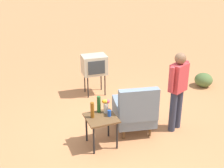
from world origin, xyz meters
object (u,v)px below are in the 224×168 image
(person_standing, at_px, (178,87))
(flower_vase, at_px, (106,105))
(soda_can_blue, at_px, (109,113))
(bottle_tall_amber, at_px, (92,110))
(armchair, at_px, (135,111))
(bottle_wine_green, at_px, (99,104))
(tv_on_stand, at_px, (94,65))
(side_table, at_px, (101,121))

(person_standing, height_order, flower_vase, person_standing)
(soda_can_blue, bearing_deg, bottle_tall_amber, -13.19)
(armchair, relative_size, bottle_wine_green, 3.31)
(tv_on_stand, height_order, bottle_wine_green, tv_on_stand)
(tv_on_stand, relative_size, person_standing, 0.63)
(bottle_wine_green, height_order, flower_vase, bottle_wine_green)
(armchair, distance_m, flower_vase, 0.66)
(soda_can_blue, height_order, bottle_tall_amber, bottle_tall_amber)
(side_table, xyz_separation_m, bottle_tall_amber, (0.15, -0.06, 0.23))
(person_standing, bearing_deg, flower_vase, -5.97)
(armchair, relative_size, person_standing, 0.65)
(bottle_wine_green, bearing_deg, tv_on_stand, -106.05)
(side_table, bearing_deg, bottle_tall_amber, -20.51)
(armchair, distance_m, bottle_wine_green, 0.78)
(person_standing, xyz_separation_m, soda_can_blue, (1.44, 0.01, -0.29))
(person_standing, bearing_deg, tv_on_stand, -65.95)
(flower_vase, bearing_deg, side_table, 44.55)
(armchair, bearing_deg, flower_vase, -0.33)
(side_table, distance_m, flower_vase, 0.31)
(bottle_tall_amber, bearing_deg, side_table, 159.49)
(tv_on_stand, xyz_separation_m, flower_vase, (0.46, 2.06, -0.04))
(side_table, height_order, soda_can_blue, soda_can_blue)
(side_table, bearing_deg, bottle_wine_green, -97.79)
(side_table, bearing_deg, armchair, -169.58)
(side_table, xyz_separation_m, flower_vase, (-0.15, -0.14, 0.23))
(flower_vase, bearing_deg, bottle_tall_amber, 16.59)
(person_standing, xyz_separation_m, bottle_tall_amber, (1.74, -0.06, -0.20))
(bottle_tall_amber, bearing_deg, tv_on_stand, -109.27)
(person_standing, bearing_deg, armchair, -10.09)
(armchair, height_order, bottle_tall_amber, armchair)
(person_standing, xyz_separation_m, flower_vase, (1.45, -0.15, -0.20))
(soda_can_blue, bearing_deg, flower_vase, -87.20)
(tv_on_stand, bearing_deg, person_standing, 114.05)
(side_table, height_order, bottle_wine_green, bottle_wine_green)
(bottle_tall_amber, xyz_separation_m, flower_vase, (-0.29, -0.09, -0.00))
(side_table, height_order, person_standing, person_standing)
(side_table, relative_size, tv_on_stand, 0.57)
(tv_on_stand, xyz_separation_m, bottle_tall_amber, (0.75, 2.15, -0.04))
(armchair, xyz_separation_m, tv_on_stand, (0.16, -2.07, 0.28))
(side_table, distance_m, tv_on_stand, 2.31)
(bottle_tall_amber, bearing_deg, bottle_wine_green, -139.03)
(person_standing, xyz_separation_m, bottle_wine_green, (1.56, -0.22, -0.19))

